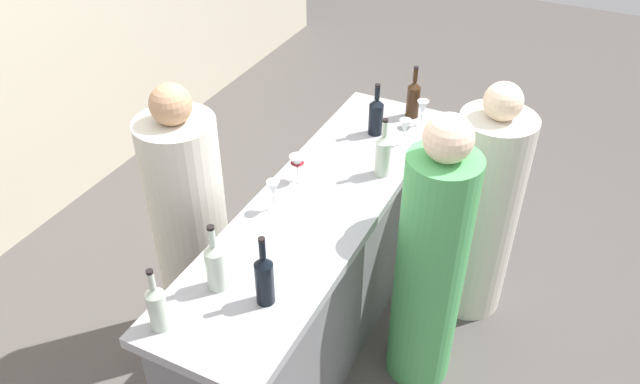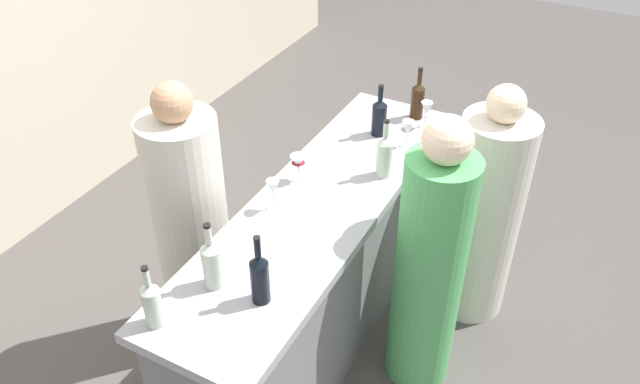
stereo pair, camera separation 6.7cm
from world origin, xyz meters
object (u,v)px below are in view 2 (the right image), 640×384
object	(u,v)px
wine_glass_near_left	(426,110)
wine_bottle_far_right_amber_brown	(418,99)
wine_bottle_leftmost_clear_pale	(152,303)
wine_glass_near_right	(273,189)
wine_glass_near_center	(408,129)
person_right_guest	(192,230)
wine_bottle_second_left_clear_pale	(212,262)
wine_bottle_center_near_black	(260,277)
wine_bottle_rightmost_near_black	(380,116)
person_center_guest	(484,216)
wine_bottle_second_right_clear_pale	(384,155)
wine_glass_far_left	(298,163)
person_left_guest	(429,270)

from	to	relation	value
wine_glass_near_left	wine_bottle_far_right_amber_brown	bearing A→B (deg)	48.04
wine_bottle_leftmost_clear_pale	wine_glass_near_right	bearing A→B (deg)	-1.90
wine_glass_near_center	person_right_guest	bearing A→B (deg)	137.47
wine_bottle_second_left_clear_pale	person_right_guest	world-z (taller)	person_right_guest
wine_bottle_center_near_black	wine_bottle_rightmost_near_black	bearing A→B (deg)	3.91
wine_bottle_rightmost_near_black	wine_bottle_leftmost_clear_pale	bearing A→B (deg)	173.32
person_center_guest	wine_glass_near_center	bearing A→B (deg)	21.92
wine_bottle_rightmost_near_black	person_center_guest	world-z (taller)	person_center_guest
person_center_guest	wine_bottle_center_near_black	bearing A→B (deg)	87.71
wine_bottle_far_right_amber_brown	wine_bottle_second_left_clear_pale	bearing A→B (deg)	171.98
wine_bottle_leftmost_clear_pale	wine_bottle_second_right_clear_pale	xyz separation A→B (m)	(1.30, -0.37, 0.01)
wine_glass_near_center	wine_glass_far_left	world-z (taller)	wine_glass_near_center
wine_bottle_second_left_clear_pale	wine_glass_near_center	size ratio (longest dim) A/B	2.06
wine_bottle_second_left_clear_pale	wine_bottle_center_near_black	bearing A→B (deg)	-85.34
wine_bottle_second_left_clear_pale	person_left_guest	xyz separation A→B (m)	(0.74, -0.67, -0.36)
wine_glass_near_center	person_center_guest	distance (m)	0.63
wine_bottle_leftmost_clear_pale	wine_bottle_far_right_amber_brown	xyz separation A→B (m)	(1.91, -0.31, 0.01)
wine_glass_near_center	person_center_guest	world-z (taller)	person_center_guest
wine_bottle_far_right_amber_brown	wine_glass_near_right	bearing A→B (deg)	165.85
wine_glass_near_center	wine_glass_far_left	xyz separation A→B (m)	(-0.54, 0.35, -0.01)
wine_bottle_second_left_clear_pale	wine_bottle_second_right_clear_pale	xyz separation A→B (m)	(1.03, -0.29, 0.00)
wine_bottle_second_left_clear_pale	wine_bottle_second_right_clear_pale	world-z (taller)	wine_bottle_second_right_clear_pale
wine_bottle_center_near_black	person_center_guest	size ratio (longest dim) A/B	0.23
wine_bottle_leftmost_clear_pale	wine_bottle_second_right_clear_pale	size ratio (longest dim) A/B	0.91
wine_glass_far_left	wine_bottle_center_near_black	bearing A→B (deg)	-160.78
wine_bottle_second_right_clear_pale	wine_glass_near_left	size ratio (longest dim) A/B	2.06
wine_glass_near_center	person_center_guest	bearing A→B (deg)	-88.45
wine_bottle_second_right_clear_pale	wine_bottle_far_right_amber_brown	world-z (taller)	wine_bottle_second_right_clear_pale
wine_bottle_second_left_clear_pale	wine_glass_far_left	world-z (taller)	wine_bottle_second_left_clear_pale
wine_bottle_leftmost_clear_pale	wine_glass_far_left	size ratio (longest dim) A/B	2.04
wine_bottle_second_left_clear_pale	person_left_guest	size ratio (longest dim) A/B	0.20
wine_glass_near_left	wine_glass_near_center	distance (m)	0.24
wine_bottle_rightmost_near_black	person_left_guest	distance (m)	0.91
wine_bottle_leftmost_clear_pale	wine_bottle_center_near_black	world-z (taller)	wine_bottle_center_near_black
wine_bottle_rightmost_near_black	wine_glass_near_center	world-z (taller)	wine_bottle_rightmost_near_black
wine_bottle_rightmost_near_black	wine_glass_near_center	xyz separation A→B (m)	(-0.04, -0.18, -0.01)
wine_bottle_leftmost_clear_pale	person_right_guest	size ratio (longest dim) A/B	0.19
person_right_guest	wine_bottle_leftmost_clear_pale	bearing A→B (deg)	-52.54
wine_bottle_rightmost_near_black	wine_glass_near_left	size ratio (longest dim) A/B	1.96
wine_bottle_center_near_black	wine_glass_near_center	world-z (taller)	wine_bottle_center_near_black
wine_bottle_leftmost_clear_pale	wine_glass_near_center	distance (m)	1.65
wine_bottle_center_near_black	wine_glass_near_right	distance (m)	0.58
wine_bottle_far_right_amber_brown	wine_bottle_rightmost_near_black	bearing A→B (deg)	157.32
wine_glass_near_center	wine_bottle_leftmost_clear_pale	bearing A→B (deg)	167.01
wine_bottle_second_right_clear_pale	wine_glass_near_center	bearing A→B (deg)	-0.53
wine_bottle_second_right_clear_pale	person_right_guest	distance (m)	1.05
wine_bottle_rightmost_near_black	person_right_guest	world-z (taller)	person_right_guest
wine_glass_near_center	wine_bottle_center_near_black	bearing A→B (deg)	176.31
wine_glass_near_center	wine_bottle_far_right_amber_brown	bearing A→B (deg)	11.90
wine_bottle_leftmost_clear_pale	person_right_guest	distance (m)	0.93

